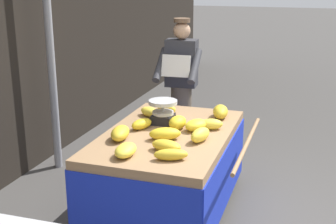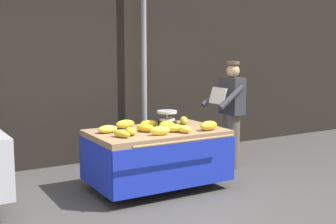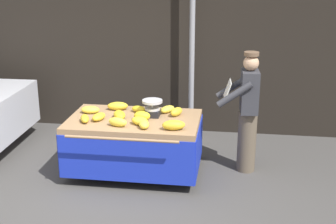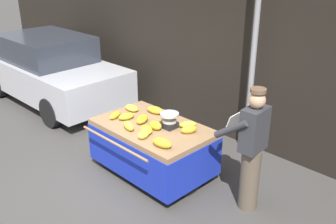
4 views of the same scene
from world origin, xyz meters
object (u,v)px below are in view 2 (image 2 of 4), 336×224
street_pole (144,64)px  banana_bunch_11 (145,128)px  banana_cart (157,145)px  vendor_person (231,114)px  banana_bunch_7 (122,134)px  banana_bunch_6 (184,120)px  banana_bunch_3 (171,121)px  banana_bunch_4 (160,131)px  banana_bunch_0 (125,124)px  banana_bunch_10 (174,128)px  banana_bunch_2 (149,124)px  weighing_scale (167,119)px  banana_bunch_12 (107,129)px  banana_bunch_8 (209,126)px  banana_bunch_5 (131,131)px  banana_bunch_9 (184,129)px  banana_bunch_1 (167,125)px

street_pole → banana_bunch_11: street_pole is taller
banana_cart → vendor_person: vendor_person is taller
banana_bunch_7 → vendor_person: bearing=14.5°
banana_cart → banana_bunch_11: (-0.19, -0.03, 0.27)m
banana_bunch_6 → banana_bunch_11: 0.79m
banana_cart → banana_bunch_3: banana_bunch_3 is taller
banana_bunch_4 → banana_bunch_3: bearing=50.4°
banana_bunch_0 → banana_bunch_10: 0.73m
banana_bunch_2 → banana_bunch_6: (0.54, -0.07, 0.01)m
weighing_scale → banana_bunch_4: weighing_scale is taller
banana_bunch_7 → banana_bunch_12: bearing=95.7°
banana_bunch_6 → vendor_person: (0.97, 0.13, 0.00)m
banana_bunch_4 → banana_bunch_10: banana_bunch_4 is taller
banana_bunch_3 → banana_bunch_8: (0.18, -0.70, 0.02)m
street_pole → banana_bunch_5: size_ratio=12.70×
street_pole → banana_bunch_10: bearing=-105.3°
banana_bunch_3 → banana_bunch_10: size_ratio=1.05×
banana_bunch_0 → street_pole: bearing=53.0°
banana_bunch_3 → vendor_person: (1.12, -0.00, 0.01)m
banana_bunch_9 → banana_bunch_10: bearing=122.6°
banana_bunch_1 → vendor_person: 1.46m
banana_bunch_12 → banana_bunch_4: bearing=-43.2°
weighing_scale → banana_bunch_8: 0.61m
banana_bunch_6 → banana_bunch_8: 0.57m
banana_bunch_6 → banana_bunch_11: size_ratio=0.87×
banana_bunch_1 → banana_bunch_12: (-0.78, 0.20, -0.01)m
banana_bunch_6 → banana_bunch_11: bearing=-162.6°
banana_bunch_3 → banana_bunch_6: banana_bunch_6 is taller
banana_bunch_4 → banana_bunch_9: size_ratio=1.19×
street_pole → banana_bunch_4: street_pole is taller
weighing_scale → banana_bunch_12: bearing=179.1°
banana_bunch_9 → banana_bunch_7: bearing=170.9°
banana_cart → banana_bunch_4: size_ratio=6.99×
banana_bunch_2 → banana_bunch_5: size_ratio=0.91×
banana_bunch_0 → banana_bunch_9: (0.52, -0.70, -0.01)m
banana_bunch_4 → vendor_person: vendor_person is taller
banana_bunch_1 → street_pole: bearing=72.9°
banana_bunch_4 → banana_bunch_6: bearing=37.8°
banana_bunch_0 → banana_bunch_4: size_ratio=1.14×
banana_cart → weighing_scale: 0.42m
banana_bunch_0 → banana_bunch_9: size_ratio=1.36×
banana_bunch_5 → banana_bunch_6: bearing=18.3°
banana_bunch_0 → banana_bunch_3: banana_bunch_0 is taller
banana_cart → banana_bunch_9: size_ratio=8.32×
banana_cart → banana_bunch_10: bearing=-60.7°
banana_bunch_4 → banana_bunch_10: (0.27, 0.11, -0.01)m
street_pole → banana_bunch_12: bearing=-131.6°
banana_bunch_1 → banana_bunch_2: size_ratio=0.95×
banana_bunch_8 → banana_bunch_9: banana_bunch_8 is taller
banana_bunch_0 → banana_bunch_11: banana_bunch_0 is taller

